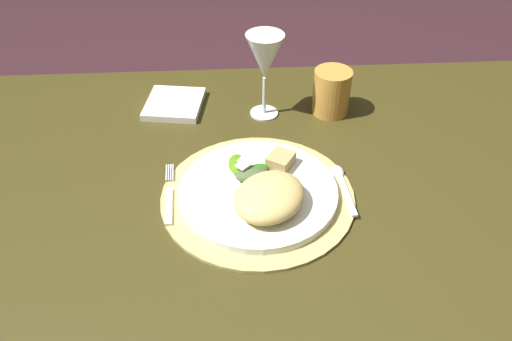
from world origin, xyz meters
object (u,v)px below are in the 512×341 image
Objects in this scene: napkin at (174,104)px; fork at (169,196)px; dinner_plate at (258,192)px; dining_table at (247,242)px; wine_glass at (265,59)px; amber_tumbler at (332,92)px; spoon at (342,182)px.

fork is at bearing -88.17° from napkin.
dinner_plate is 1.79× the size of fork.
napkin is at bearing 118.35° from dining_table.
fork is 0.85× the size of wine_glass.
amber_tumbler is at bearing 50.02° from dining_table.
fork is 0.31m from spoon.
dinner_plate is at bearing -96.60° from wine_glass.
fork is 0.34m from wine_glass.
dinner_plate is (0.02, -0.03, 0.17)m from dining_table.
spoon is (0.15, 0.02, -0.00)m from dinner_plate.
wine_glass is (0.19, -0.04, 0.12)m from napkin.
dining_table is 0.17m from dinner_plate.
napkin is 0.23m from wine_glass.
dining_table is at bearing -129.98° from amber_tumbler.
amber_tumbler reaches higher than dining_table.
spoon is 0.25m from amber_tumbler.
wine_glass reaches higher than dinner_plate.
dinner_plate is 1.53× the size of wine_glass.
fork reaches higher than dining_table.
amber_tumbler is (0.14, 0.00, -0.08)m from wine_glass.
spoon is at bearing -63.07° from wine_glass.
spoon is 1.39× the size of amber_tumbler.
amber_tumbler is (0.02, 0.24, 0.04)m from spoon.
napkin reaches higher than dining_table.
amber_tumbler reaches higher than napkin.
wine_glass is at bearing 54.56° from fork.
amber_tumbler is (0.17, 0.27, 0.04)m from dinner_plate.
napkin is (-0.01, 0.30, -0.00)m from fork.
napkin is at bearing 173.60° from amber_tumbler.
dinner_plate is at bearing -123.21° from amber_tumbler.
wine_glass is 1.88× the size of amber_tumbler.
fork is at bearing -141.43° from amber_tumbler.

